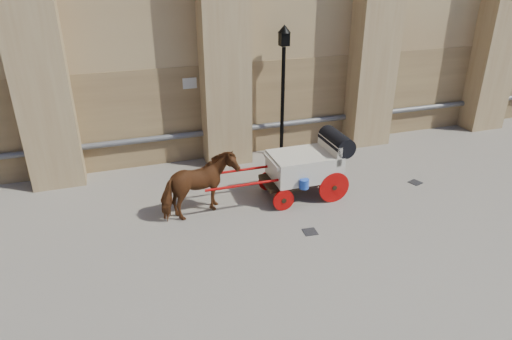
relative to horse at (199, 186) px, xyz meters
name	(u,v)px	position (x,y,z in m)	size (l,w,h in m)	color
ground	(301,208)	(2.54, -0.51, -0.81)	(90.00, 90.00, 0.00)	#6D665D
horse	(199,186)	(0.00, 0.00, 0.00)	(0.87, 1.92, 1.62)	#5A3213
carriage	(309,163)	(3.02, 0.14, 0.13)	(3.97, 1.41, 1.74)	black
street_lamp	(283,89)	(3.33, 2.93, 1.41)	(0.39, 0.39, 4.14)	black
drain_grate_near	(310,232)	(2.29, -1.61, -0.80)	(0.32, 0.32, 0.01)	black
drain_grate_far	(415,182)	(6.28, -0.20, -0.80)	(0.32, 0.32, 0.01)	black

